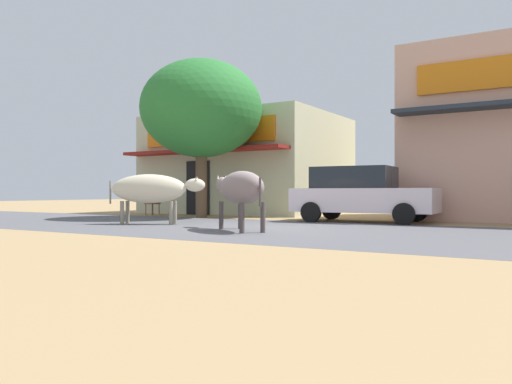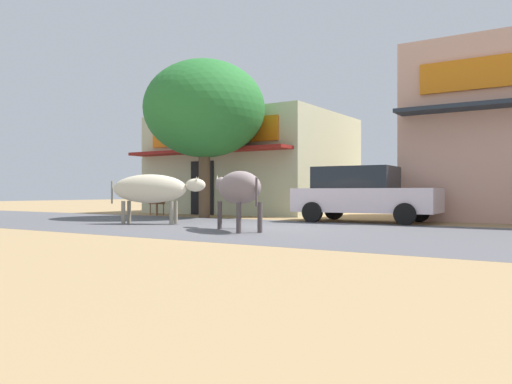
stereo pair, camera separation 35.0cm
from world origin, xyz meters
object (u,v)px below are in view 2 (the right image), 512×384
object	(u,v)px
cow_near_brown	(152,189)
cafe_chair_near_tree	(158,202)
roadside_tree	(204,109)
parked_hatchback_car	(363,194)
cow_far_dark	(238,188)

from	to	relation	value
cow_near_brown	cafe_chair_near_tree	xyz separation A→B (m)	(-3.61, 4.02, -0.46)
roadside_tree	parked_hatchback_car	world-z (taller)	roadside_tree
roadside_tree	parked_hatchback_car	distance (m)	6.34
cow_near_brown	cow_far_dark	world-z (taller)	cow_near_brown
cow_near_brown	cafe_chair_near_tree	size ratio (longest dim) A/B	2.77
parked_hatchback_car	cow_far_dark	xyz separation A→B (m)	(-1.18, -4.77, 0.14)
cow_far_dark	cafe_chair_near_tree	xyz separation A→B (m)	(-7.01, 4.72, -0.47)
roadside_tree	cow_near_brown	distance (m)	4.68
cow_far_dark	parked_hatchback_car	bearing A→B (deg)	76.05
roadside_tree	cow_near_brown	bearing A→B (deg)	-74.09
cow_near_brown	cow_far_dark	distance (m)	3.47
roadside_tree	cafe_chair_near_tree	distance (m)	4.17
parked_hatchback_car	cow_near_brown	bearing A→B (deg)	-138.36
parked_hatchback_car	cow_far_dark	size ratio (longest dim) A/B	1.76
cow_near_brown	cow_far_dark	xyz separation A→B (m)	(3.40, -0.70, 0.01)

